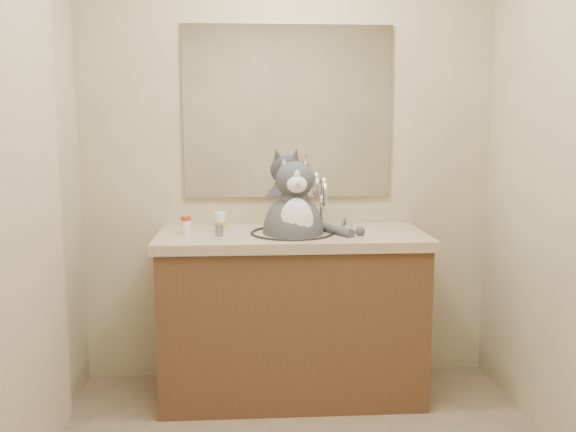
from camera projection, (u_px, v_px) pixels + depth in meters
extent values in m
cube|color=beige|center=(288.00, 159.00, 3.44)|extent=(2.20, 0.01, 2.40)
cube|color=beige|center=(400.00, 263.00, 0.97)|extent=(2.20, 0.01, 2.40)
cube|color=brown|center=(292.00, 319.00, 3.28)|extent=(1.30, 0.55, 0.80)
cube|color=tan|center=(292.00, 238.00, 3.21)|extent=(1.34, 0.59, 0.05)
torus|color=black|center=(292.00, 233.00, 3.19)|extent=(0.42, 0.42, 0.02)
ellipsoid|color=white|center=(292.00, 248.00, 3.20)|extent=(0.40, 0.40, 0.15)
cylinder|color=silver|center=(322.00, 209.00, 3.35)|extent=(0.03, 0.03, 0.18)
torus|color=silver|center=(324.00, 193.00, 3.27)|extent=(0.03, 0.16, 0.16)
cone|color=silver|center=(346.00, 218.00, 3.37)|extent=(0.06, 0.06, 0.08)
cube|color=white|center=(288.00, 112.00, 3.38)|extent=(1.10, 0.02, 0.90)
cube|color=beige|center=(13.00, 238.00, 2.26)|extent=(0.01, 1.20, 1.90)
ellipsoid|color=#4A4A4F|center=(293.00, 233.00, 3.20)|extent=(0.33, 0.36, 0.41)
ellipsoid|color=white|center=(297.00, 225.00, 3.08)|extent=(0.17, 0.10, 0.26)
ellipsoid|color=#4A4A4F|center=(295.00, 180.00, 3.11)|extent=(0.20, 0.17, 0.18)
ellipsoid|color=white|center=(297.00, 184.00, 3.04)|extent=(0.10, 0.05, 0.08)
sphere|color=#D88C8C|center=(298.00, 184.00, 3.02)|extent=(0.02, 0.02, 0.02)
cone|color=#4A4A4F|center=(284.00, 162.00, 3.11)|extent=(0.08, 0.07, 0.09)
cone|color=#4A4A4F|center=(305.00, 162.00, 3.12)|extent=(0.08, 0.07, 0.09)
cylinder|color=#4A4A4F|center=(334.00, 230.00, 3.18)|extent=(0.17, 0.26, 0.05)
cylinder|color=white|center=(186.00, 227.00, 3.19)|extent=(0.05, 0.05, 0.07)
cylinder|color=red|center=(186.00, 218.00, 3.18)|extent=(0.05, 0.05, 0.02)
cylinder|color=white|center=(220.00, 224.00, 3.23)|extent=(0.07, 0.07, 0.08)
cylinder|color=gold|center=(220.00, 224.00, 3.23)|extent=(0.08, 0.08, 0.03)
cylinder|color=white|center=(220.00, 214.00, 3.22)|extent=(0.08, 0.08, 0.02)
cylinder|color=gray|center=(219.00, 230.00, 3.11)|extent=(0.05, 0.05, 0.06)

